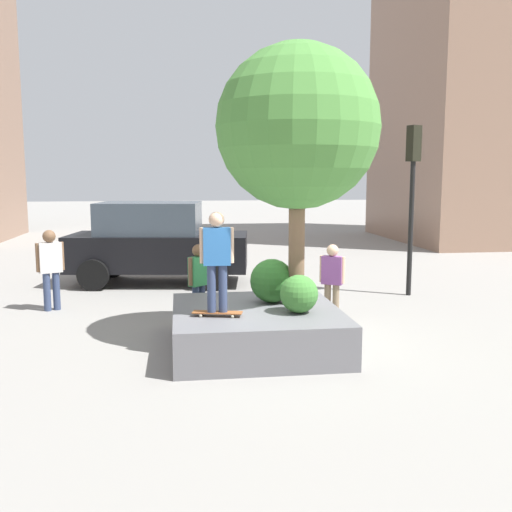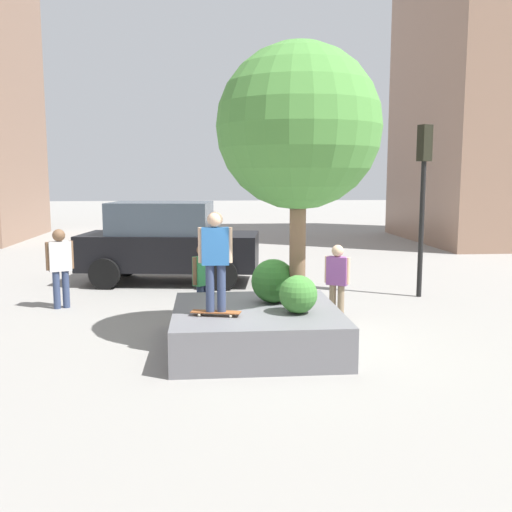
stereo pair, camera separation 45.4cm
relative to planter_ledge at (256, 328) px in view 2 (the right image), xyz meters
name	(u,v)px [view 2 (the right image)]	position (x,y,z in m)	size (l,w,h in m)	color
ground_plane	(284,342)	(0.53, 0.31, -0.35)	(120.00, 120.00, 0.00)	gray
planter_ledge	(256,328)	(0.00, 0.00, 0.00)	(2.80, 2.91, 0.70)	slate
plaza_tree	(299,128)	(0.74, 0.22, 3.39)	(2.78, 2.78, 4.44)	brown
boxwood_shrub	(298,294)	(0.66, -0.41, 0.66)	(0.63, 0.63, 0.63)	#3D7A33
hedge_clump	(273,281)	(0.34, 0.43, 0.74)	(0.78, 0.78, 0.78)	#2D6628
skateboard	(216,312)	(-0.69, -0.47, 0.41)	(0.83, 0.39, 0.07)	brown
skateboarder	(215,254)	(-0.69, -0.47, 1.35)	(0.54, 0.25, 1.61)	navy
sedan_parked	(168,242)	(-1.88, 6.34, 0.78)	(5.02, 2.76, 2.23)	black
traffic_light_corner	(423,180)	(4.35, 3.92, 2.49)	(0.35, 0.37, 4.13)	black
passerby_with_bag	(60,263)	(-4.06, 3.40, 0.68)	(0.55, 0.39, 1.77)	navy
bystander_watching	(203,277)	(-0.90, 1.94, 0.56)	(0.43, 0.42, 1.58)	navy
pedestrian_crossing	(337,277)	(1.81, 1.77, 0.55)	(0.47, 0.36, 1.56)	#847056
brick_midrise	(509,43)	(12.53, 15.63, 8.36)	(7.83, 8.79, 17.42)	#8C6B56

